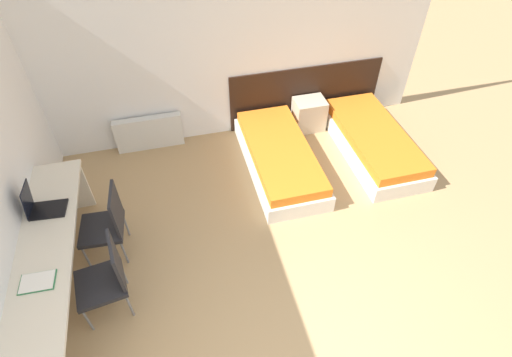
{
  "coord_description": "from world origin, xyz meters",
  "views": [
    {
      "loc": [
        -0.84,
        -1.19,
        3.85
      ],
      "look_at": [
        0.0,
        2.07,
        0.55
      ],
      "focal_mm": 28.0,
      "sensor_mm": 36.0,
      "label": 1
    }
  ],
  "objects_px": {
    "chair_near_notebook": "(106,277)",
    "laptop": "(41,206)",
    "bed_near_window": "(280,158)",
    "nightstand": "(309,114)",
    "bed_near_door": "(373,142)",
    "chair_near_laptop": "(107,223)"
  },
  "relations": [
    {
      "from": "bed_near_window",
      "to": "nightstand",
      "type": "height_order",
      "value": "nightstand"
    },
    {
      "from": "chair_near_notebook",
      "to": "laptop",
      "type": "bearing_deg",
      "value": 117.83
    },
    {
      "from": "nightstand",
      "to": "chair_near_laptop",
      "type": "height_order",
      "value": "chair_near_laptop"
    },
    {
      "from": "bed_near_window",
      "to": "laptop",
      "type": "relative_size",
      "value": 5.22
    },
    {
      "from": "bed_near_door",
      "to": "chair_near_laptop",
      "type": "relative_size",
      "value": 2.08
    },
    {
      "from": "bed_near_window",
      "to": "chair_near_laptop",
      "type": "relative_size",
      "value": 2.08
    },
    {
      "from": "bed_near_window",
      "to": "chair_near_notebook",
      "type": "relative_size",
      "value": 2.08
    },
    {
      "from": "bed_near_door",
      "to": "laptop",
      "type": "relative_size",
      "value": 5.22
    },
    {
      "from": "bed_near_door",
      "to": "laptop",
      "type": "bearing_deg",
      "value": -169.18
    },
    {
      "from": "nightstand",
      "to": "chair_near_laptop",
      "type": "distance_m",
      "value": 3.38
    },
    {
      "from": "bed_near_door",
      "to": "chair_near_laptop",
      "type": "bearing_deg",
      "value": -166.37
    },
    {
      "from": "bed_near_door",
      "to": "laptop",
      "type": "height_order",
      "value": "laptop"
    },
    {
      "from": "bed_near_window",
      "to": "nightstand",
      "type": "distance_m",
      "value": 1.06
    },
    {
      "from": "nightstand",
      "to": "laptop",
      "type": "bearing_deg",
      "value": -155.56
    },
    {
      "from": "bed_near_door",
      "to": "chair_near_laptop",
      "type": "xyz_separation_m",
      "value": [
        -3.64,
        -0.88,
        0.31
      ]
    },
    {
      "from": "nightstand",
      "to": "laptop",
      "type": "height_order",
      "value": "laptop"
    },
    {
      "from": "chair_near_notebook",
      "to": "laptop",
      "type": "distance_m",
      "value": 1.01
    },
    {
      "from": "chair_near_notebook",
      "to": "laptop",
      "type": "height_order",
      "value": "laptop"
    },
    {
      "from": "chair_near_laptop",
      "to": "laptop",
      "type": "height_order",
      "value": "laptop"
    },
    {
      "from": "bed_near_door",
      "to": "nightstand",
      "type": "bearing_deg",
      "value": 132.02
    },
    {
      "from": "bed_near_window",
      "to": "chair_near_laptop",
      "type": "xyz_separation_m",
      "value": [
        -2.23,
        -0.88,
        0.31
      ]
    },
    {
      "from": "chair_near_laptop",
      "to": "chair_near_notebook",
      "type": "xyz_separation_m",
      "value": [
        -0.0,
        -0.69,
        0.0
      ]
    }
  ]
}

